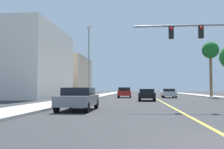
# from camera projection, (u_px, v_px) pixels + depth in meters

# --- Properties ---
(ground) EXTENTS (192.00, 192.00, 0.00)m
(ground) POSITION_uv_depth(u_px,v_px,m) (151.00, 96.00, 48.09)
(ground) COLOR #2D2D30
(sidewalk_left) EXTENTS (3.00, 168.00, 0.15)m
(sidewalk_left) POSITION_uv_depth(u_px,v_px,m) (100.00, 95.00, 49.01)
(sidewalk_left) COLOR #B2ADA3
(sidewalk_left) RESTS_ON ground
(sidewalk_right) EXTENTS (3.00, 168.00, 0.15)m
(sidewalk_right) POSITION_uv_depth(u_px,v_px,m) (204.00, 96.00, 47.18)
(sidewalk_right) COLOR #9E9B93
(sidewalk_right) RESTS_ON ground
(lane_marking_center) EXTENTS (0.16, 144.00, 0.01)m
(lane_marking_center) POSITION_uv_depth(u_px,v_px,m) (151.00, 96.00, 48.09)
(lane_marking_center) COLOR yellow
(lane_marking_center) RESTS_ON ground
(building_left_near) EXTENTS (14.04, 15.97, 10.02)m
(building_left_near) POSITION_uv_depth(u_px,v_px,m) (12.00, 63.00, 37.94)
(building_left_near) COLOR silver
(building_left_near) RESTS_ON ground
(building_left_far) EXTENTS (17.64, 14.87, 8.17)m
(building_left_far) POSITION_uv_depth(u_px,v_px,m) (46.00, 76.00, 57.24)
(building_left_far) COLOR tan
(building_left_far) RESTS_ON ground
(street_lamp) EXTENTS (0.56, 0.28, 8.83)m
(street_lamp) POSITION_uv_depth(u_px,v_px,m) (89.00, 59.00, 31.91)
(street_lamp) COLOR gray
(street_lamp) RESTS_ON sidewalk_left
(palm_far) EXTENTS (2.54, 2.54, 8.35)m
(palm_far) POSITION_uv_depth(u_px,v_px,m) (210.00, 52.00, 39.79)
(palm_far) COLOR brown
(palm_far) RESTS_ON sidewalk_right
(car_silver) EXTENTS (1.99, 4.59, 1.33)m
(car_silver) POSITION_uv_depth(u_px,v_px,m) (169.00, 93.00, 38.77)
(car_silver) COLOR #BCBCC1
(car_silver) RESTS_ON ground
(car_black) EXTENTS (1.94, 4.63, 1.32)m
(car_black) POSITION_uv_depth(u_px,v_px,m) (147.00, 94.00, 29.15)
(car_black) COLOR black
(car_black) RESTS_ON ground
(car_gray) EXTENTS (1.99, 4.29, 1.41)m
(car_gray) POSITION_uv_depth(u_px,v_px,m) (78.00, 98.00, 16.21)
(car_gray) COLOR slate
(car_gray) RESTS_ON ground
(car_red) EXTENTS (2.08, 4.45, 1.53)m
(car_red) POSITION_uv_depth(u_px,v_px,m) (124.00, 92.00, 39.20)
(car_red) COLOR red
(car_red) RESTS_ON ground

